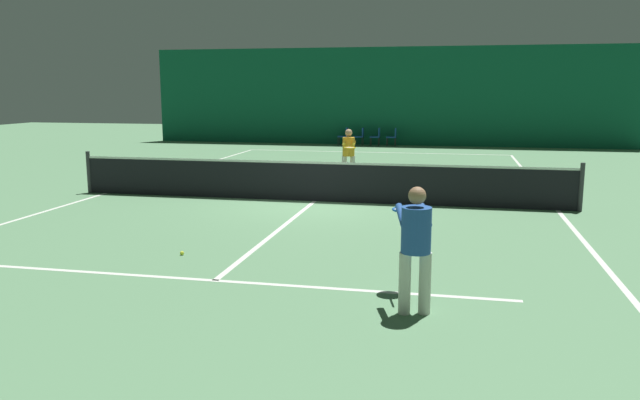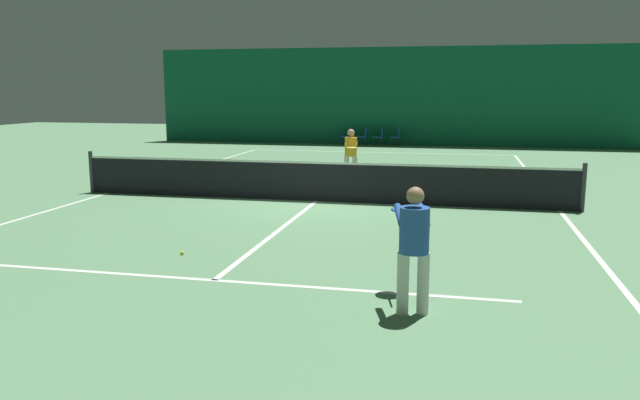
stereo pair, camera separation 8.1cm
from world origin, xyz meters
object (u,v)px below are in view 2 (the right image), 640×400
(player_near, at_px, (413,240))
(courtside_chair_0, at_px, (348,135))
(courtside_chair_1, at_px, (364,135))
(courtside_chair_2, at_px, (380,135))
(tennis_ball, at_px, (182,253))
(player_far, at_px, (351,151))
(tennis_net, at_px, (316,180))
(courtside_chair_3, at_px, (396,136))

(player_near, xyz_separation_m, courtside_chair_0, (-4.70, 22.09, -0.41))
(courtside_chair_0, xyz_separation_m, courtside_chair_1, (0.77, 0.00, 0.00))
(player_near, xyz_separation_m, courtside_chair_2, (-3.16, 22.09, -0.41))
(courtside_chair_2, xyz_separation_m, tennis_ball, (-0.66, -20.24, -0.45))
(player_near, relative_size, player_far, 1.02)
(player_far, height_order, courtside_chair_0, player_far)
(player_far, relative_size, tennis_ball, 22.88)
(player_far, distance_m, courtside_chair_1, 11.76)
(player_near, bearing_deg, courtside_chair_1, -2.71)
(player_near, bearing_deg, tennis_net, 8.77)
(courtside_chair_0, relative_size, tennis_ball, 12.73)
(courtside_chair_0, bearing_deg, tennis_ball, 2.48)
(courtside_chair_0, height_order, tennis_ball, courtside_chair_0)
(player_near, height_order, courtside_chair_1, player_near)
(player_far, height_order, courtside_chair_3, player_far)
(tennis_ball, bearing_deg, player_far, 81.49)
(player_far, height_order, courtside_chair_1, player_far)
(courtside_chair_2, bearing_deg, player_far, 3.03)
(tennis_net, distance_m, courtside_chair_2, 15.02)
(courtside_chair_2, bearing_deg, courtside_chair_3, 90.00)
(courtside_chair_0, xyz_separation_m, courtside_chair_3, (2.31, 0.00, 0.00))
(courtside_chair_0, bearing_deg, courtside_chair_1, 90.00)
(player_near, xyz_separation_m, tennis_ball, (-3.82, 1.85, -0.86))
(courtside_chair_0, bearing_deg, courtside_chair_3, 90.00)
(player_far, distance_m, courtside_chair_0, 11.88)
(courtside_chair_2, distance_m, tennis_ball, 20.26)
(courtside_chair_3, bearing_deg, courtside_chair_0, -90.00)
(courtside_chair_3, bearing_deg, tennis_ball, -4.05)
(tennis_net, distance_m, player_far, 3.37)
(courtside_chair_0, height_order, courtside_chair_1, same)
(player_far, distance_m, tennis_ball, 8.70)
(tennis_ball, bearing_deg, courtside_chair_3, 85.95)
(tennis_net, bearing_deg, courtside_chair_3, 88.44)
(player_far, distance_m, courtside_chair_3, 11.68)
(courtside_chair_1, bearing_deg, tennis_net, 4.32)
(courtside_chair_1, bearing_deg, courtside_chair_0, -90.00)
(courtside_chair_1, bearing_deg, player_far, 6.78)
(player_near, height_order, player_far, player_near)
(player_near, relative_size, courtside_chair_3, 1.83)
(player_far, bearing_deg, courtside_chair_2, 171.56)
(tennis_net, height_order, courtside_chair_0, tennis_net)
(courtside_chair_0, distance_m, tennis_ball, 20.27)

